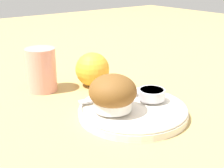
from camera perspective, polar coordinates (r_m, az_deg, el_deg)
The scene contains 8 objects.
ground_plane at distance 0.65m, azimuth 5.04°, elevation -5.26°, with size 3.00×3.00×0.00m, color tan.
plate at distance 0.64m, azimuth 3.61°, elevation -4.78°, with size 0.22×0.22×0.02m.
muffin at distance 0.61m, azimuth 0.15°, elevation -1.77°, with size 0.09×0.09×0.07m.
cream_ramekin at distance 0.67m, azimuth 7.27°, elevation -1.76°, with size 0.06×0.06×0.02m.
berry_pair at distance 0.66m, azimuth 0.58°, elevation -2.09°, with size 0.03×0.02×0.02m.
butter_knife at distance 0.68m, azimuth 0.28°, elevation -2.31°, with size 0.16×0.05×0.00m.
orange_fruit at distance 0.79m, azimuth -3.61°, elevation 2.69°, with size 0.09×0.09×0.09m.
juice_glass at distance 0.77m, azimuth -12.78°, elevation 2.56°, with size 0.07×0.07×0.11m.
Camera 1 is at (-0.40, -0.43, 0.28)m, focal length 50.00 mm.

